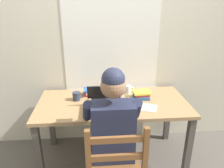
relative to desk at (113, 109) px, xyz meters
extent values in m
plane|color=#56514C|center=(0.00, 0.00, -0.63)|extent=(8.00, 8.00, 0.00)
cube|color=beige|center=(0.00, 0.45, 0.67)|extent=(6.00, 0.04, 2.60)
cube|color=white|center=(0.02, 0.42, 0.58)|extent=(1.08, 0.01, 1.04)
cube|color=beige|center=(0.02, 0.42, 0.04)|extent=(1.14, 0.06, 0.04)
cube|color=#9E7A51|center=(0.00, 0.00, 0.07)|extent=(1.55, 0.74, 0.03)
cube|color=#4C4742|center=(-0.73, -0.32, -0.29)|extent=(0.06, 0.06, 0.69)
cube|color=#4C4742|center=(0.73, -0.32, -0.29)|extent=(0.06, 0.06, 0.69)
cube|color=#4C4742|center=(-0.73, 0.32, -0.29)|extent=(0.06, 0.06, 0.69)
cube|color=#4C4742|center=(0.73, 0.32, -0.29)|extent=(0.06, 0.06, 0.69)
cube|color=#232842|center=(-0.05, -0.55, 0.10)|extent=(0.34, 0.20, 0.50)
sphere|color=#936B4C|center=(-0.05, -0.55, 0.49)|extent=(0.19, 0.19, 0.19)
sphere|color=#282D47|center=(-0.05, -0.55, 0.54)|extent=(0.17, 0.17, 0.17)
cube|color=#282D47|center=(-0.05, -0.46, 0.52)|extent=(0.13, 0.10, 0.01)
cylinder|color=#38383D|center=(-0.14, -0.35, -0.15)|extent=(0.13, 0.40, 0.13)
cylinder|color=#38383D|center=(0.04, -0.35, -0.15)|extent=(0.13, 0.40, 0.13)
cylinder|color=#38383D|center=(-0.14, -0.15, -0.39)|extent=(0.10, 0.10, 0.48)
cylinder|color=#38383D|center=(0.04, -0.15, -0.39)|extent=(0.10, 0.10, 0.48)
cylinder|color=#232842|center=(-0.25, -0.46, 0.24)|extent=(0.10, 0.25, 0.26)
cylinder|color=#936B4C|center=(-0.25, -0.23, 0.14)|extent=(0.07, 0.28, 0.07)
sphere|color=#936B4C|center=(-0.24, -0.09, 0.14)|extent=(0.08, 0.08, 0.08)
cylinder|color=#232842|center=(0.15, -0.46, 0.24)|extent=(0.10, 0.25, 0.26)
cylinder|color=#936B4C|center=(0.15, -0.23, 0.14)|extent=(0.07, 0.28, 0.07)
sphere|color=#936B4C|center=(0.14, -0.09, 0.14)|extent=(0.08, 0.08, 0.08)
cube|color=brown|center=(-0.05, -0.67, -0.16)|extent=(0.42, 0.42, 0.02)
cube|color=brown|center=(0.14, -0.86, 0.09)|extent=(0.04, 0.04, 0.48)
cube|color=brown|center=(-0.24, -0.86, 0.09)|extent=(0.04, 0.04, 0.48)
cube|color=brown|center=(-0.05, -0.86, 0.11)|extent=(0.36, 0.02, 0.04)
cube|color=brown|center=(-0.05, -0.86, 0.25)|extent=(0.36, 0.02, 0.04)
cube|color=black|center=(-0.09, -0.22, 0.10)|extent=(0.33, 0.23, 0.02)
cube|color=#2B2B2D|center=(-0.09, -0.22, 0.11)|extent=(0.29, 0.17, 0.00)
cube|color=black|center=(-0.09, -0.07, 0.21)|extent=(0.33, 0.09, 0.21)
cube|color=#4C515B|center=(-0.09, -0.07, 0.21)|extent=(0.29, 0.07, 0.18)
ellipsoid|color=black|center=(0.18, -0.23, 0.11)|extent=(0.06, 0.10, 0.03)
cylinder|color=white|center=(0.18, 0.21, 0.14)|extent=(0.07, 0.07, 0.10)
torus|color=white|center=(0.23, 0.21, 0.14)|extent=(0.05, 0.01, 0.05)
cylinder|color=#2D384C|center=(-0.38, 0.07, 0.13)|extent=(0.08, 0.08, 0.09)
torus|color=#2D384C|center=(-0.33, 0.07, 0.14)|extent=(0.05, 0.01, 0.05)
cube|color=#2D5B9E|center=(0.31, 0.06, 0.11)|extent=(0.18, 0.14, 0.03)
cube|color=#BC332D|center=(0.32, 0.06, 0.13)|extent=(0.15, 0.11, 0.03)
cube|color=gold|center=(0.32, 0.07, 0.16)|extent=(0.19, 0.14, 0.02)
cube|color=#BC332D|center=(-0.22, 0.19, 0.10)|extent=(0.21, 0.14, 0.02)
cube|color=white|center=(-0.21, 0.20, 0.13)|extent=(0.15, 0.13, 0.03)
cube|color=#2D5B9E|center=(-0.21, 0.20, 0.15)|extent=(0.19, 0.13, 0.02)
cube|color=silver|center=(0.32, -0.16, 0.09)|extent=(0.24, 0.22, 0.00)
cube|color=#7A4293|center=(0.10, 0.00, 0.09)|extent=(0.14, 0.10, 0.00)
camera|label=1|loc=(-0.17, -1.99, 1.08)|focal=34.25mm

